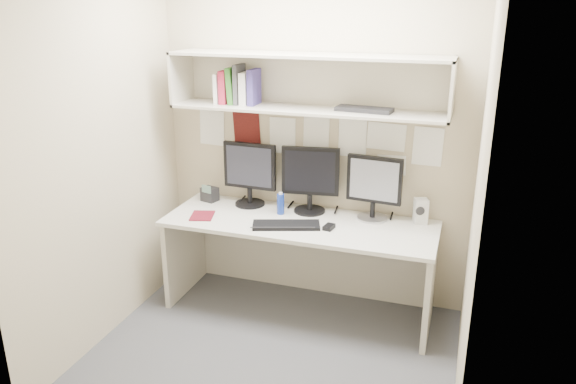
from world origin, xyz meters
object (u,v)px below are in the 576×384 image
(keyboard, at_px, (286,225))
(speaker, at_px, (421,211))
(maroon_notebook, at_px, (202,216))
(monitor_right, at_px, (374,185))
(monitor_center, at_px, (310,177))
(monitor_left, at_px, (250,172))
(desk, at_px, (299,265))
(desk_phone, at_px, (210,194))

(keyboard, relative_size, speaker, 2.59)
(maroon_notebook, bearing_deg, monitor_right, 0.76)
(keyboard, bearing_deg, monitor_center, 59.69)
(speaker, bearing_deg, monitor_left, 162.03)
(desk, bearing_deg, monitor_center, 86.54)
(monitor_center, relative_size, keyboard, 1.06)
(maroon_notebook, xyz_separation_m, desk_phone, (-0.10, 0.34, 0.05))
(monitor_left, bearing_deg, maroon_notebook, -122.02)
(monitor_left, relative_size, desk_phone, 3.42)
(keyboard, relative_size, desk_phone, 3.28)
(monitor_center, bearing_deg, desk, -101.47)
(monitor_left, height_order, speaker, monitor_left)
(maroon_notebook, bearing_deg, monitor_left, 40.17)
(monitor_left, distance_m, desk_phone, 0.40)
(monitor_right, distance_m, maroon_notebook, 1.30)
(maroon_notebook, bearing_deg, desk, -4.59)
(speaker, xyz_separation_m, maroon_notebook, (-1.57, -0.38, -0.09))
(monitor_left, distance_m, keyboard, 0.61)
(monitor_left, bearing_deg, keyboard, -38.02)
(keyboard, xyz_separation_m, maroon_notebook, (-0.66, -0.01, -0.01))
(monitor_left, height_order, monitor_center, monitor_center)
(monitor_center, xyz_separation_m, desk_phone, (-0.84, -0.03, -0.22))
(desk, relative_size, monitor_left, 3.99)
(desk, height_order, speaker, speaker)
(monitor_right, relative_size, keyboard, 0.99)
(keyboard, distance_m, speaker, 0.98)
(monitor_center, height_order, keyboard, monitor_center)
(monitor_center, bearing_deg, monitor_right, -8.00)
(monitor_left, height_order, maroon_notebook, monitor_left)
(maroon_notebook, bearing_deg, speaker, -1.99)
(desk_phone, bearing_deg, keyboard, -7.08)
(monitor_center, relative_size, maroon_notebook, 2.53)
(speaker, bearing_deg, keyboard, -176.40)
(monitor_center, distance_m, desk_phone, 0.86)
(monitor_left, bearing_deg, monitor_right, 2.11)
(desk, xyz_separation_m, speaker, (0.84, 0.24, 0.46))
(monitor_left, xyz_separation_m, desk_phone, (-0.34, -0.03, -0.21))
(monitor_center, bearing_deg, monitor_left, 171.99)
(desk, distance_m, speaker, 0.99)
(monitor_right, distance_m, desk_phone, 1.34)
(desk, distance_m, monitor_left, 0.83)
(monitor_right, relative_size, speaker, 2.58)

